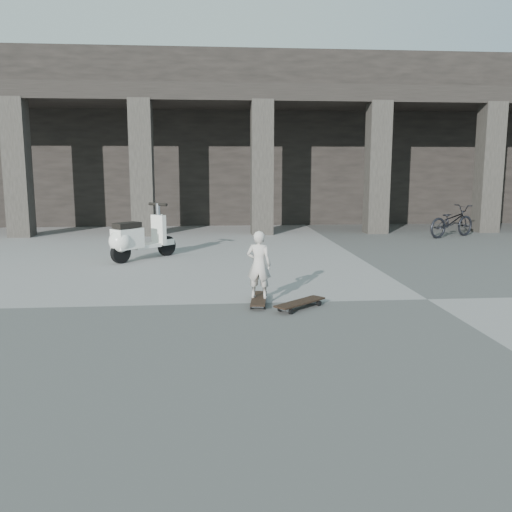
{
  "coord_description": "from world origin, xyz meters",
  "views": [
    {
      "loc": [
        -3.38,
        -7.98,
        2.05
      ],
      "look_at": [
        -2.65,
        0.46,
        0.65
      ],
      "focal_mm": 38.0,
      "sensor_mm": 36.0,
      "label": 1
    }
  ],
  "objects": [
    {
      "name": "scooter",
      "position": [
        -5.05,
        3.92,
        0.49
      ],
      "size": [
        1.35,
        1.39,
        1.24
      ],
      "rotation": [
        0.0,
        0.0,
        0.81
      ],
      "color": "black",
      "rests_on": "ground"
    },
    {
      "name": "colonnade",
      "position": [
        -0.0,
        13.77,
        3.03
      ],
      "size": [
        28.0,
        8.82,
        6.0
      ],
      "color": "black",
      "rests_on": "ground"
    },
    {
      "name": "child",
      "position": [
        -2.65,
        -0.04,
        0.6
      ],
      "size": [
        0.43,
        0.34,
        1.02
      ],
      "primitive_type": "imported",
      "rotation": [
        0.0,
        0.0,
        2.84
      ],
      "color": "beige",
      "rests_on": "longboard"
    },
    {
      "name": "skateboard_spare",
      "position": [
        -2.08,
        -0.39,
        0.08
      ],
      "size": [
        0.84,
        0.77,
        0.11
      ],
      "rotation": [
        0.0,
        0.0,
        0.72
      ],
      "color": "black",
      "rests_on": "ground"
    },
    {
      "name": "ground",
      "position": [
        0.0,
        0.0,
        0.0
      ],
      "size": [
        90.0,
        90.0,
        0.0
      ],
      "primitive_type": "plane",
      "color": "#4B4B48",
      "rests_on": "ground"
    },
    {
      "name": "bicycle",
      "position": [
        3.7,
        7.3,
        0.47
      ],
      "size": [
        1.88,
        1.36,
        0.94
      ],
      "primitive_type": "imported",
      "rotation": [
        0.0,
        0.0,
        2.03
      ],
      "color": "black",
      "rests_on": "ground"
    },
    {
      "name": "longboard",
      "position": [
        -2.65,
        -0.04,
        0.07
      ],
      "size": [
        0.34,
        0.95,
        0.09
      ],
      "rotation": [
        0.0,
        0.0,
        1.44
      ],
      "color": "black",
      "rests_on": "ground"
    }
  ]
}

